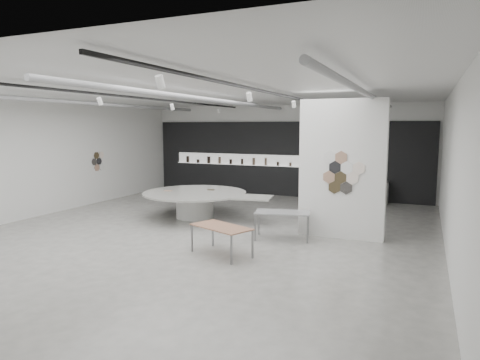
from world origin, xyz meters
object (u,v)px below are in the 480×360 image
at_px(partition_column, 342,169).
at_px(display_island, 197,201).
at_px(kitchen_counter, 367,192).
at_px(sample_table_wood, 221,228).
at_px(sample_table_stone, 282,214).

distance_m(partition_column, display_island, 4.85).
bearing_deg(kitchen_counter, partition_column, -86.27).
height_order(display_island, sample_table_wood, display_island).
bearing_deg(sample_table_stone, display_island, 157.18).
xyz_separation_m(sample_table_wood, kitchen_counter, (2.17, 8.21, -0.18)).
xyz_separation_m(partition_column, sample_table_wood, (-2.18, -2.68, -1.18)).
distance_m(sample_table_stone, kitchen_counter, 6.47).
height_order(sample_table_wood, kitchen_counter, kitchen_counter).
relative_size(display_island, kitchen_counter, 2.94).
relative_size(partition_column, sample_table_stone, 2.37).
distance_m(display_island, sample_table_wood, 4.10).
bearing_deg(sample_table_stone, kitchen_counter, 78.08).
height_order(partition_column, display_island, partition_column).
relative_size(display_island, sample_table_wood, 2.89).
relative_size(sample_table_wood, sample_table_stone, 1.04).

